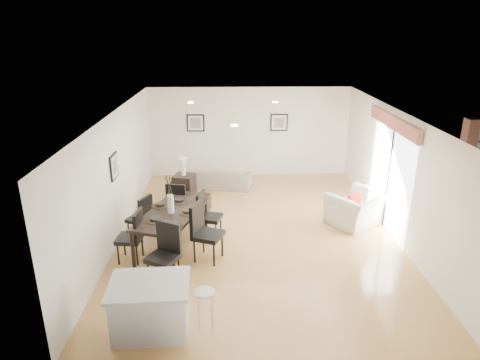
{
  "coord_description": "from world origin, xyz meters",
  "views": [
    {
      "loc": [
        -0.59,
        -8.62,
        4.36
      ],
      "look_at": [
        -0.36,
        0.4,
        1.11
      ],
      "focal_mm": 32.0,
      "sensor_mm": 36.0,
      "label": 1
    }
  ],
  "objects_px": {
    "side_table": "(184,187)",
    "bar_stool": "(205,297)",
    "sofa": "(218,177)",
    "dining_chair_wfar": "(142,215)",
    "kitchen_island": "(151,307)",
    "dining_chair_wnear": "(134,233)",
    "dining_table": "(171,216)",
    "coffee_table": "(188,203)",
    "armchair": "(357,209)",
    "dining_chair_foot": "(178,201)",
    "dining_chair_enear": "(203,228)",
    "dining_chair_head": "(166,250)",
    "dining_chair_efar": "(206,213)"
  },
  "relations": [
    {
      "from": "side_table",
      "to": "bar_stool",
      "type": "height_order",
      "value": "side_table"
    },
    {
      "from": "sofa",
      "to": "bar_stool",
      "type": "bearing_deg",
      "value": 99.73
    },
    {
      "from": "dining_chair_wfar",
      "to": "kitchen_island",
      "type": "relative_size",
      "value": 0.81
    },
    {
      "from": "dining_chair_wnear",
      "to": "kitchen_island",
      "type": "distance_m",
      "value": 2.2
    },
    {
      "from": "dining_table",
      "to": "dining_chair_wfar",
      "type": "relative_size",
      "value": 2.13
    },
    {
      "from": "dining_chair_wfar",
      "to": "coffee_table",
      "type": "relative_size",
      "value": 0.97
    },
    {
      "from": "armchair",
      "to": "dining_chair_foot",
      "type": "distance_m",
      "value": 4.15
    },
    {
      "from": "dining_chair_wfar",
      "to": "bar_stool",
      "type": "height_order",
      "value": "dining_chair_wfar"
    },
    {
      "from": "dining_chair_enear",
      "to": "dining_chair_head",
      "type": "relative_size",
      "value": 1.06
    },
    {
      "from": "dining_chair_efar",
      "to": "bar_stool",
      "type": "distance_m",
      "value": 3.07
    },
    {
      "from": "dining_chair_wfar",
      "to": "dining_chair_head",
      "type": "relative_size",
      "value": 0.9
    },
    {
      "from": "dining_chair_wnear",
      "to": "dining_chair_wfar",
      "type": "bearing_deg",
      "value": -173.72
    },
    {
      "from": "armchair",
      "to": "dining_table",
      "type": "distance_m",
      "value": 4.27
    },
    {
      "from": "coffee_table",
      "to": "dining_table",
      "type": "bearing_deg",
      "value": -80.89
    },
    {
      "from": "dining_chair_efar",
      "to": "dining_chair_foot",
      "type": "xyz_separation_m",
      "value": [
        -0.7,
        0.69,
        -0.01
      ]
    },
    {
      "from": "dining_chair_efar",
      "to": "coffee_table",
      "type": "relative_size",
      "value": 1.01
    },
    {
      "from": "bar_stool",
      "to": "dining_chair_foot",
      "type": "bearing_deg",
      "value": 102.44
    },
    {
      "from": "armchair",
      "to": "dining_chair_foot",
      "type": "relative_size",
      "value": 1.18
    },
    {
      "from": "dining_chair_wnear",
      "to": "side_table",
      "type": "distance_m",
      "value": 3.26
    },
    {
      "from": "dining_chair_enear",
      "to": "kitchen_island",
      "type": "height_order",
      "value": "dining_chair_enear"
    },
    {
      "from": "dining_chair_wfar",
      "to": "dining_chair_enear",
      "type": "xyz_separation_m",
      "value": [
        1.36,
        -0.88,
        0.1
      ]
    },
    {
      "from": "dining_chair_enear",
      "to": "dining_chair_head",
      "type": "bearing_deg",
      "value": 161.75
    },
    {
      "from": "armchair",
      "to": "dining_chair_efar",
      "type": "height_order",
      "value": "dining_chair_efar"
    },
    {
      "from": "coffee_table",
      "to": "bar_stool",
      "type": "bearing_deg",
      "value": -67.9
    },
    {
      "from": "dining_chair_wnear",
      "to": "dining_chair_head",
      "type": "distance_m",
      "value": 1.01
    },
    {
      "from": "dining_chair_wnear",
      "to": "dining_table",
      "type": "bearing_deg",
      "value": 131.26
    },
    {
      "from": "coffee_table",
      "to": "dining_chair_wnear",
      "type": "bearing_deg",
      "value": -95.46
    },
    {
      "from": "kitchen_island",
      "to": "dining_chair_enear",
      "type": "bearing_deg",
      "value": 69.75
    },
    {
      "from": "dining_table",
      "to": "coffee_table",
      "type": "xyz_separation_m",
      "value": [
        0.15,
        1.9,
        -0.51
      ]
    },
    {
      "from": "dining_table",
      "to": "coffee_table",
      "type": "bearing_deg",
      "value": 102.18
    },
    {
      "from": "dining_table",
      "to": "dining_chair_foot",
      "type": "height_order",
      "value": "dining_chair_foot"
    },
    {
      "from": "dining_chair_wnear",
      "to": "dining_chair_foot",
      "type": "distance_m",
      "value": 1.8
    },
    {
      "from": "dining_chair_efar",
      "to": "bar_stool",
      "type": "bearing_deg",
      "value": -161.98
    },
    {
      "from": "dining_chair_head",
      "to": "bar_stool",
      "type": "relative_size",
      "value": 1.64
    },
    {
      "from": "sofa",
      "to": "dining_chair_wnear",
      "type": "distance_m",
      "value": 4.38
    },
    {
      "from": "dining_chair_head",
      "to": "coffee_table",
      "type": "bearing_deg",
      "value": 114.76
    },
    {
      "from": "dining_table",
      "to": "kitchen_island",
      "type": "xyz_separation_m",
      "value": [
        0.0,
        -2.57,
        -0.3
      ]
    },
    {
      "from": "sofa",
      "to": "dining_chair_enear",
      "type": "bearing_deg",
      "value": 97.54
    },
    {
      "from": "dining_chair_wnear",
      "to": "bar_stool",
      "type": "relative_size",
      "value": 1.56
    },
    {
      "from": "side_table",
      "to": "coffee_table",
      "type": "bearing_deg",
      "value": -78.31
    },
    {
      "from": "dining_chair_enear",
      "to": "dining_chair_efar",
      "type": "relative_size",
      "value": 1.14
    },
    {
      "from": "dining_chair_efar",
      "to": "dining_chair_enear",
      "type": "bearing_deg",
      "value": -165.0
    },
    {
      "from": "armchair",
      "to": "coffee_table",
      "type": "height_order",
      "value": "armchair"
    },
    {
      "from": "armchair",
      "to": "bar_stool",
      "type": "height_order",
      "value": "armchair"
    },
    {
      "from": "dining_chair_head",
      "to": "side_table",
      "type": "distance_m",
      "value": 3.9
    },
    {
      "from": "dining_chair_wfar",
      "to": "dining_chair_head",
      "type": "bearing_deg",
      "value": 49.91
    },
    {
      "from": "armchair",
      "to": "side_table",
      "type": "relative_size",
      "value": 1.76
    },
    {
      "from": "dining_chair_wnear",
      "to": "side_table",
      "type": "relative_size",
      "value": 1.56
    },
    {
      "from": "kitchen_island",
      "to": "bar_stool",
      "type": "distance_m",
      "value": 0.83
    },
    {
      "from": "armchair",
      "to": "coffee_table",
      "type": "relative_size",
      "value": 1.17
    }
  ]
}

